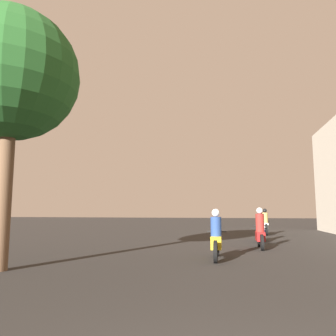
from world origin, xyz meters
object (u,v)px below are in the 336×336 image
at_px(motorcycle_blue, 260,229).
at_px(street_tree, 12,76).
at_px(motorcycle_red, 260,232).
at_px(motorcycle_white, 265,224).
at_px(motorcycle_yellow, 216,239).

relative_size(motorcycle_blue, street_tree, 0.29).
bearing_deg(street_tree, motorcycle_red, 41.84).
bearing_deg(motorcycle_white, motorcycle_blue, -100.09).
relative_size(motorcycle_yellow, motorcycle_white, 1.01).
bearing_deg(motorcycle_white, motorcycle_yellow, -104.90).
height_order(motorcycle_blue, street_tree, street_tree).
height_order(motorcycle_red, motorcycle_blue, motorcycle_red).
relative_size(motorcycle_red, motorcycle_blue, 1.01).
bearing_deg(motorcycle_white, street_tree, -121.32).
relative_size(motorcycle_yellow, motorcycle_red, 1.04).
relative_size(motorcycle_red, street_tree, 0.29).
distance_m(motorcycle_blue, street_tree, 11.88).
xyz_separation_m(motorcycle_red, motorcycle_blue, (0.25, 2.76, -0.02)).
xyz_separation_m(motorcycle_blue, street_tree, (-6.86, -8.68, 4.34)).
height_order(motorcycle_yellow, motorcycle_white, motorcycle_white).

